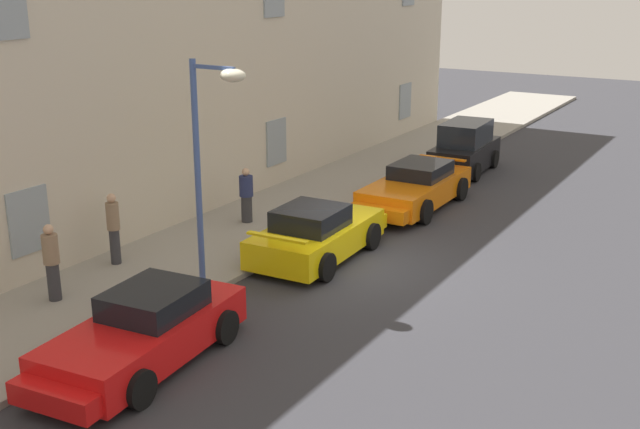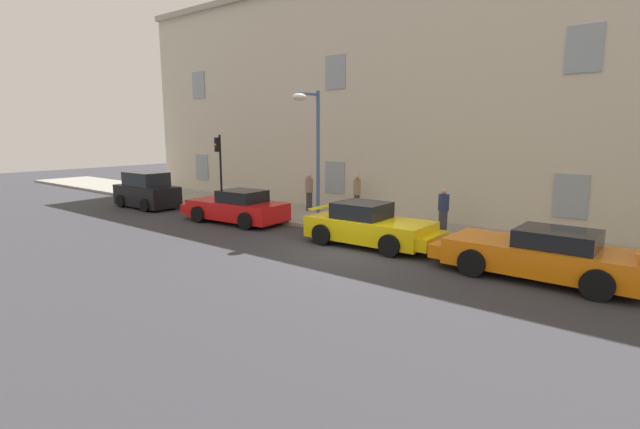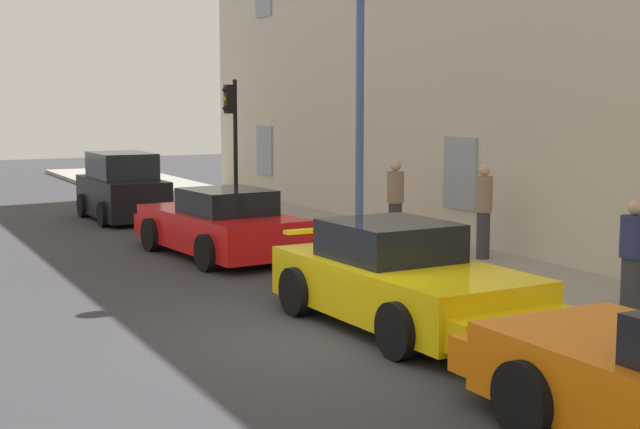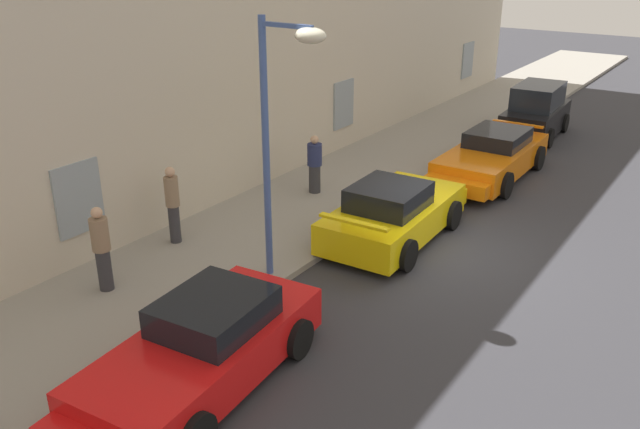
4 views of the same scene
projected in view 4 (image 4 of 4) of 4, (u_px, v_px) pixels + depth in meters
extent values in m
plane|color=#333338|center=(436.00, 250.00, 14.89)|extent=(80.00, 80.00, 0.00)
cube|color=gray|center=(300.00, 211.00, 16.84)|extent=(60.00, 3.89, 0.14)
cube|color=#8C99A3|center=(79.00, 199.00, 13.43)|extent=(1.10, 0.06, 1.50)
cube|color=#8C99A3|center=(344.00, 104.00, 21.06)|extent=(1.10, 0.06, 1.50)
cube|color=#8C99A3|center=(468.00, 60.00, 28.70)|extent=(1.10, 0.06, 1.50)
cube|color=red|center=(203.00, 354.00, 10.23)|extent=(4.44, 2.19, 0.71)
cube|color=black|center=(214.00, 311.00, 10.26)|extent=(1.84, 1.60, 0.48)
cylinder|color=black|center=(98.00, 394.00, 9.65)|extent=(0.71, 0.30, 0.69)
cylinder|color=black|center=(298.00, 339.00, 10.97)|extent=(0.71, 0.30, 0.69)
cylinder|color=black|center=(211.00, 311.00, 11.79)|extent=(0.71, 0.30, 0.69)
cube|color=yellow|center=(394.00, 217.00, 15.23)|extent=(4.22, 2.04, 0.71)
cube|color=black|center=(389.00, 197.00, 14.75)|extent=(1.72, 1.57, 0.52)
cube|color=yellow|center=(425.00, 197.00, 16.69)|extent=(1.31, 1.78, 0.39)
cube|color=yellow|center=(354.00, 222.00, 13.52)|extent=(0.22, 1.60, 0.06)
cylinder|color=black|center=(382.00, 200.00, 16.77)|extent=(0.71, 0.27, 0.70)
cylinder|color=black|center=(452.00, 215.00, 15.85)|extent=(0.71, 0.27, 0.70)
cylinder|color=black|center=(330.00, 235.00, 14.77)|extent=(0.71, 0.27, 0.70)
cylinder|color=black|center=(406.00, 255.00, 13.84)|extent=(0.71, 0.27, 0.70)
cube|color=orange|center=(492.00, 159.00, 19.24)|extent=(4.69, 1.93, 0.69)
cube|color=black|center=(498.00, 137.00, 19.29)|extent=(1.88, 1.52, 0.43)
cube|color=orange|center=(464.00, 181.00, 17.70)|extent=(1.42, 1.75, 0.38)
cube|color=orange|center=(518.00, 124.00, 20.67)|extent=(0.17, 1.60, 0.06)
cylinder|color=black|center=(505.00, 185.00, 17.72)|extent=(0.74, 0.25, 0.73)
cylinder|color=black|center=(441.00, 172.00, 18.69)|extent=(0.74, 0.25, 0.73)
cylinder|color=black|center=(538.00, 158.00, 19.94)|extent=(0.74, 0.25, 0.73)
cylinder|color=black|center=(479.00, 148.00, 20.91)|extent=(0.74, 0.25, 0.73)
cube|color=black|center=(535.00, 120.00, 23.21)|extent=(3.89, 1.79, 0.90)
cube|color=#1E232B|center=(538.00, 96.00, 22.88)|extent=(2.36, 1.51, 0.79)
cylinder|color=black|center=(549.00, 138.00, 22.04)|extent=(0.67, 0.24, 0.66)
cylinder|color=black|center=(503.00, 131.00, 22.79)|extent=(0.67, 0.24, 0.66)
cylinder|color=black|center=(564.00, 123.00, 23.84)|extent=(0.67, 0.24, 0.66)
cylinder|color=black|center=(521.00, 117.00, 24.59)|extent=(0.67, 0.24, 0.66)
cylinder|color=#3F5999|center=(266.00, 154.00, 12.59)|extent=(0.14, 0.14, 5.12)
cube|color=#3F5999|center=(287.00, 26.00, 11.37)|extent=(0.08, 1.10, 0.08)
ellipsoid|color=#EAE5C6|center=(310.00, 35.00, 11.16)|extent=(0.44, 0.60, 0.28)
cylinder|color=#333338|center=(315.00, 179.00, 17.75)|extent=(0.44, 0.44, 0.76)
cylinder|color=navy|center=(315.00, 155.00, 17.49)|extent=(0.55, 0.55, 0.59)
sphere|color=tan|center=(315.00, 140.00, 17.33)|extent=(0.22, 0.22, 0.22)
cylinder|color=#333338|center=(105.00, 270.00, 12.78)|extent=(0.34, 0.34, 0.85)
cylinder|color=#8C7259|center=(100.00, 234.00, 12.49)|extent=(0.43, 0.43, 0.65)
sphere|color=tan|center=(97.00, 213.00, 12.32)|extent=(0.22, 0.22, 0.22)
cylinder|color=#333338|center=(175.00, 224.00, 14.80)|extent=(0.33, 0.33, 0.88)
cylinder|color=#8C7259|center=(172.00, 191.00, 14.49)|extent=(0.41, 0.41, 0.68)
sphere|color=tan|center=(170.00, 172.00, 14.32)|extent=(0.22, 0.22, 0.22)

